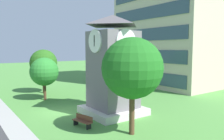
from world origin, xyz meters
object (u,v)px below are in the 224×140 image
Objects in this scene: park_bench at (83,121)px; tree_by_building at (44,72)px; clock_tower at (113,71)px; tree_near_tower at (44,63)px; tree_streetside at (132,68)px.

park_bench is 0.38× the size of tree_by_building.
park_bench is (1.55, -3.92, -3.45)m from clock_tower.
park_bench is 10.94m from tree_by_building.
clock_tower is at bearing 8.42° from tree_near_tower.
tree_by_building reaches higher than park_bench.
tree_near_tower reaches higher than tree_by_building.
tree_near_tower is 17.90m from tree_streetside.
clock_tower is 1.53× the size of tree_near_tower.
tree_streetside reaches higher than tree_by_building.
tree_streetside reaches higher than tree_near_tower.
tree_by_building is at bearing -160.24° from clock_tower.
tree_streetside is (4.80, -1.83, 0.67)m from clock_tower.
park_bench is 0.32× the size of tree_near_tower.
tree_near_tower is at bearing -179.64° from tree_streetside.
tree_near_tower reaches higher than park_bench.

